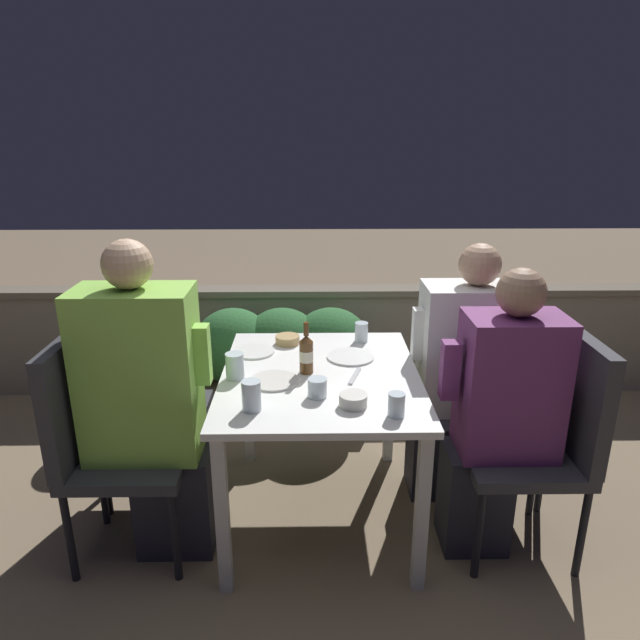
{
  "coord_description": "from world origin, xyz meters",
  "views": [
    {
      "loc": [
        -0.04,
        -2.28,
        1.75
      ],
      "look_at": [
        0.0,
        0.08,
        0.95
      ],
      "focal_mm": 32.0,
      "sensor_mm": 36.0,
      "label": 1
    }
  ],
  "objects_px": {
    "chair_left_near": "(101,430)",
    "person_white_polo": "(463,375)",
    "chair_left_far": "(129,392)",
    "chair_right_far": "(506,386)",
    "person_purple_stripe": "(499,415)",
    "beer_bottle": "(306,354)",
    "person_green_blouse": "(150,405)",
    "potted_plant": "(125,359)",
    "chair_right_near": "(549,427)"
  },
  "relations": [
    {
      "from": "chair_right_far",
      "to": "beer_bottle",
      "type": "bearing_deg",
      "value": -169.4
    },
    {
      "from": "chair_left_far",
      "to": "person_white_polo",
      "type": "bearing_deg",
      "value": 1.2
    },
    {
      "from": "chair_left_far",
      "to": "chair_right_far",
      "type": "height_order",
      "value": "same"
    },
    {
      "from": "chair_left_far",
      "to": "chair_left_near",
      "type": "bearing_deg",
      "value": -91.0
    },
    {
      "from": "person_purple_stripe",
      "to": "person_white_polo",
      "type": "distance_m",
      "value": 0.4
    },
    {
      "from": "person_green_blouse",
      "to": "person_white_polo",
      "type": "distance_m",
      "value": 1.43
    },
    {
      "from": "chair_left_far",
      "to": "chair_right_far",
      "type": "relative_size",
      "value": 1.0
    },
    {
      "from": "chair_left_far",
      "to": "potted_plant",
      "type": "relative_size",
      "value": 1.36
    },
    {
      "from": "chair_left_near",
      "to": "chair_left_far",
      "type": "distance_m",
      "value": 0.35
    },
    {
      "from": "chair_right_near",
      "to": "person_white_polo",
      "type": "xyz_separation_m",
      "value": [
        -0.26,
        0.39,
        0.06
      ]
    },
    {
      "from": "chair_left_far",
      "to": "person_green_blouse",
      "type": "bearing_deg",
      "value": -59.86
    },
    {
      "from": "person_green_blouse",
      "to": "person_purple_stripe",
      "type": "bearing_deg",
      "value": -0.28
    },
    {
      "from": "beer_bottle",
      "to": "chair_left_near",
      "type": "bearing_deg",
      "value": -166.17
    },
    {
      "from": "chair_left_far",
      "to": "chair_right_far",
      "type": "xyz_separation_m",
      "value": [
        1.79,
        0.03,
        0.0
      ]
    },
    {
      "from": "person_purple_stripe",
      "to": "chair_right_near",
      "type": "bearing_deg",
      "value": 0.0
    },
    {
      "from": "beer_bottle",
      "to": "potted_plant",
      "type": "distance_m",
      "value": 1.45
    },
    {
      "from": "person_green_blouse",
      "to": "beer_bottle",
      "type": "bearing_deg",
      "value": 18.19
    },
    {
      "from": "person_green_blouse",
      "to": "chair_left_near",
      "type": "bearing_deg",
      "value": 180.0
    },
    {
      "from": "chair_left_near",
      "to": "person_purple_stripe",
      "type": "distance_m",
      "value": 1.63
    },
    {
      "from": "chair_left_far",
      "to": "person_white_polo",
      "type": "xyz_separation_m",
      "value": [
        1.58,
        0.03,
        0.06
      ]
    },
    {
      "from": "potted_plant",
      "to": "chair_left_far",
      "type": "bearing_deg",
      "value": -70.53
    },
    {
      "from": "person_green_blouse",
      "to": "chair_right_near",
      "type": "relative_size",
      "value": 1.41
    },
    {
      "from": "person_purple_stripe",
      "to": "person_white_polo",
      "type": "xyz_separation_m",
      "value": [
        -0.05,
        0.39,
        0.0
      ]
    },
    {
      "from": "chair_left_near",
      "to": "person_white_polo",
      "type": "relative_size",
      "value": 0.76
    },
    {
      "from": "chair_right_far",
      "to": "chair_left_far",
      "type": "bearing_deg",
      "value": -178.94
    },
    {
      "from": "chair_left_near",
      "to": "chair_right_far",
      "type": "height_order",
      "value": "same"
    },
    {
      "from": "chair_left_near",
      "to": "chair_right_far",
      "type": "xyz_separation_m",
      "value": [
        1.8,
        0.39,
        0.0
      ]
    },
    {
      "from": "chair_left_far",
      "to": "potted_plant",
      "type": "bearing_deg",
      "value": 109.47
    },
    {
      "from": "chair_right_far",
      "to": "person_white_polo",
      "type": "xyz_separation_m",
      "value": [
        -0.21,
        0.0,
        0.06
      ]
    },
    {
      "from": "chair_left_near",
      "to": "person_white_polo",
      "type": "xyz_separation_m",
      "value": [
        1.59,
        0.39,
        0.06
      ]
    },
    {
      "from": "chair_left_near",
      "to": "potted_plant",
      "type": "bearing_deg",
      "value": 103.07
    },
    {
      "from": "person_purple_stripe",
      "to": "chair_left_far",
      "type": "bearing_deg",
      "value": 167.5
    },
    {
      "from": "person_white_polo",
      "to": "person_green_blouse",
      "type": "bearing_deg",
      "value": -164.29
    },
    {
      "from": "person_purple_stripe",
      "to": "chair_left_near",
      "type": "bearing_deg",
      "value": 179.76
    },
    {
      "from": "person_purple_stripe",
      "to": "potted_plant",
      "type": "height_order",
      "value": "person_purple_stripe"
    },
    {
      "from": "person_green_blouse",
      "to": "chair_right_far",
      "type": "xyz_separation_m",
      "value": [
        1.59,
        0.39,
        -0.11
      ]
    },
    {
      "from": "potted_plant",
      "to": "person_purple_stripe",
      "type": "bearing_deg",
      "value": -29.99
    },
    {
      "from": "person_green_blouse",
      "to": "person_white_polo",
      "type": "relative_size",
      "value": 1.08
    },
    {
      "from": "beer_bottle",
      "to": "person_purple_stripe",
      "type": "bearing_deg",
      "value": -15.2
    },
    {
      "from": "chair_right_near",
      "to": "person_green_blouse",
      "type": "bearing_deg",
      "value": 179.76
    },
    {
      "from": "person_green_blouse",
      "to": "person_purple_stripe",
      "type": "relative_size",
      "value": 1.09
    },
    {
      "from": "chair_right_near",
      "to": "beer_bottle",
      "type": "relative_size",
      "value": 4.16
    },
    {
      "from": "chair_right_far",
      "to": "beer_bottle",
      "type": "distance_m",
      "value": 1.01
    },
    {
      "from": "person_green_blouse",
      "to": "beer_bottle",
      "type": "relative_size",
      "value": 5.85
    },
    {
      "from": "potted_plant",
      "to": "person_white_polo",
      "type": "bearing_deg",
      "value": -20.69
    },
    {
      "from": "chair_right_far",
      "to": "person_white_polo",
      "type": "distance_m",
      "value": 0.22
    },
    {
      "from": "chair_right_far",
      "to": "chair_left_near",
      "type": "bearing_deg",
      "value": -167.88
    },
    {
      "from": "chair_left_near",
      "to": "chair_right_far",
      "type": "relative_size",
      "value": 1.0
    },
    {
      "from": "person_green_blouse",
      "to": "beer_bottle",
      "type": "height_order",
      "value": "person_green_blouse"
    },
    {
      "from": "chair_right_far",
      "to": "potted_plant",
      "type": "xyz_separation_m",
      "value": [
        -2.05,
        0.69,
        -0.13
      ]
    }
  ]
}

